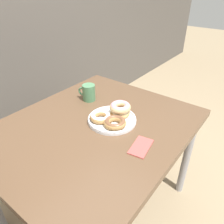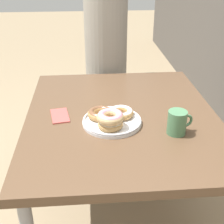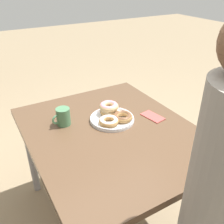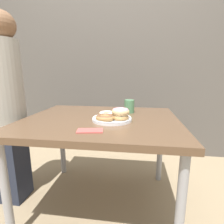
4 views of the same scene
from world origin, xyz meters
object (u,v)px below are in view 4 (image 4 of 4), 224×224
Objects in this scene: donut_plate at (113,116)px; person_figure at (4,112)px; napkin at (89,131)px; dining_table at (101,127)px; coffee_mug at (129,106)px.

donut_plate is 0.19× the size of person_figure.
napkin is at bearing -112.91° from donut_plate.
person_figure is 9.28× the size of napkin.
napkin is (-0.00, -0.30, 0.07)m from dining_table.
person_figure is at bearing 160.00° from napkin.
napkin is at bearing -90.86° from dining_table.
dining_table is at bearing 2.19° from person_figure.
donut_plate is 2.38× the size of coffee_mug.
coffee_mug is 0.97m from person_figure.
donut_plate is 0.26m from napkin.
dining_table is 9.44× the size of coffee_mug.
dining_table is 0.32m from coffee_mug.
donut_plate reaches higher than napkin.
coffee_mug reaches higher than napkin.
person_figure reaches higher than napkin.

